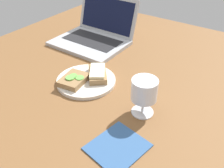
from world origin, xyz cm
name	(u,v)px	position (x,y,z in cm)	size (l,w,h in cm)	color
wooden_table	(116,87)	(0.00, 0.00, 1.50)	(140.00, 140.00, 3.00)	brown
plate	(86,81)	(-9.47, -5.53, 3.64)	(21.39, 21.39, 1.28)	silver
sandwich_with_cucumber	(74,80)	(-11.80, -9.37, 5.38)	(9.25, 11.23, 2.53)	#937047
sandwich_with_cheese	(97,73)	(-7.14, -1.69, 5.70)	(12.18, 12.71, 3.03)	#937047
wine_glass	(144,92)	(15.36, -8.25, 11.02)	(7.81, 7.81, 12.06)	white
laptop	(95,35)	(-28.00, 23.21, 6.53)	(32.37, 29.65, 19.06)	#ADAFB5
napkin	(118,147)	(16.82, -24.21, 3.20)	(12.84, 14.33, 0.40)	#33598C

